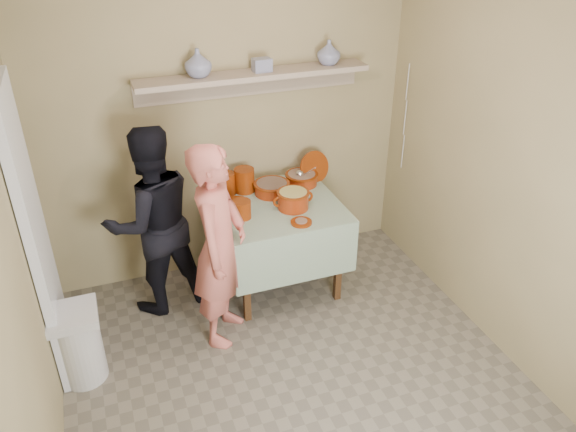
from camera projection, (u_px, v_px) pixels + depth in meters
name	position (u px, v px, depth m)	size (l,w,h in m)	color
ground	(306.00, 398.00, 3.69)	(3.50, 3.50, 0.00)	#6D6555
tile_panel	(37.00, 238.00, 3.52)	(0.06, 0.70, 2.00)	silver
plate_stack_a	(227.00, 184.00, 4.52)	(0.14, 0.14, 0.18)	#682005
plate_stack_b	(244.00, 180.00, 4.56)	(0.17, 0.17, 0.20)	#682005
bowl_stack	(242.00, 209.00, 4.20)	(0.14, 0.14, 0.14)	#682005
empty_bowl	(237.00, 204.00, 4.37)	(0.17, 0.17, 0.05)	#682005
propped_lid	(314.00, 167.00, 4.73)	(0.28, 0.28, 0.02)	#682005
vase_right	(329.00, 52.00, 4.35)	(0.18, 0.18, 0.19)	navy
vase_left	(198.00, 63.00, 4.05)	(0.20, 0.20, 0.20)	navy
ceramic_box	(262.00, 65.00, 4.20)	(0.14, 0.10, 0.10)	navy
person_cook	(220.00, 247.00, 3.88)	(0.56, 0.37, 1.53)	#CB6458
person_helper	(153.00, 222.00, 4.19)	(0.73, 0.57, 1.51)	black
room_shell	(311.00, 177.00, 2.89)	(3.04, 3.54, 2.62)	#9D8E60
serving_table	(277.00, 216.00, 4.49)	(0.97, 0.97, 0.76)	#4C2D16
cazuela_meat_a	(272.00, 187.00, 4.54)	(0.30, 0.30, 0.10)	maroon
cazuela_meat_b	(302.00, 178.00, 4.69)	(0.28, 0.28, 0.10)	maroon
ladle	(300.00, 174.00, 4.64)	(0.08, 0.26, 0.19)	silver
cazuela_rice	(293.00, 198.00, 4.32)	(0.33, 0.25, 0.14)	maroon
front_plate	(301.00, 222.00, 4.15)	(0.16, 0.16, 0.03)	#682005
wall_shelf	(253.00, 77.00, 4.26)	(1.80, 0.25, 0.21)	tan
trash_bin	(79.00, 345.00, 3.72)	(0.32, 0.32, 0.56)	silver
electrical_cord	(405.00, 118.00, 4.71)	(0.01, 0.05, 0.90)	silver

